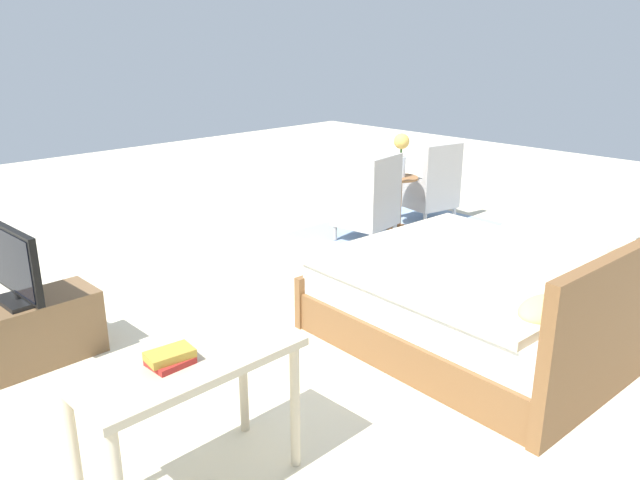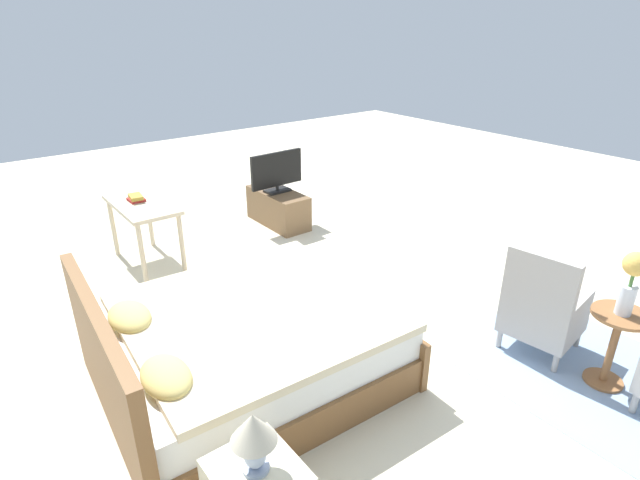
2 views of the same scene
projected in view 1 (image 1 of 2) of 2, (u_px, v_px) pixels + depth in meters
The scene contains 12 objects.
ground_plane at pixel (344, 302), 5.14m from camera, with size 16.00×16.00×0.00m, color beige.
floor_rug at pixel (397, 228), 7.08m from camera, with size 2.10×1.50×0.01m.
bed at pixel (486, 302), 4.40m from camera, with size 1.88×2.12×0.96m.
armchair_by_window_left at pixel (431, 189), 7.27m from camera, with size 0.63×0.63×0.92m.
armchair_by_window_right at pixel (370, 206), 6.56m from camera, with size 0.61×0.61×0.92m.
side_table at pixel (399, 197), 6.95m from camera, with size 0.40×0.40×0.61m.
flower_vase at pixel (401, 150), 6.79m from camera, with size 0.17×0.17×0.48m.
nightstand at pixel (640, 280), 4.82m from camera, with size 0.44×0.41×0.58m.
tv_stand at pixel (24, 334), 4.10m from camera, with size 0.96×0.40×0.45m.
tv_flatscreen at pixel (12, 264), 3.94m from camera, with size 0.21×0.76×0.52m.
vanity_desk at pixel (187, 377), 2.84m from camera, with size 1.04×0.52×0.72m.
book_stack at pixel (170, 358), 2.72m from camera, with size 0.21×0.15×0.07m.
Camera 1 is at (3.45, 3.24, 2.10)m, focal length 35.00 mm.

